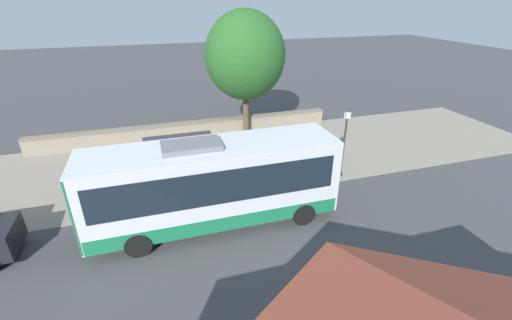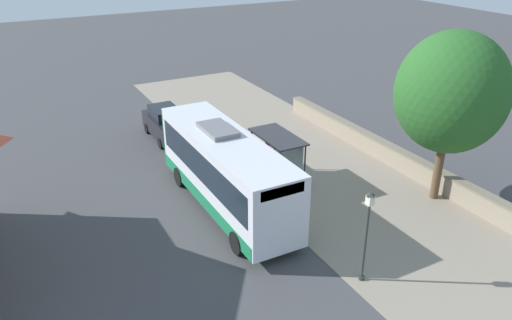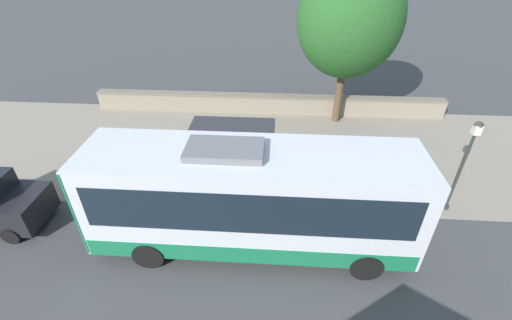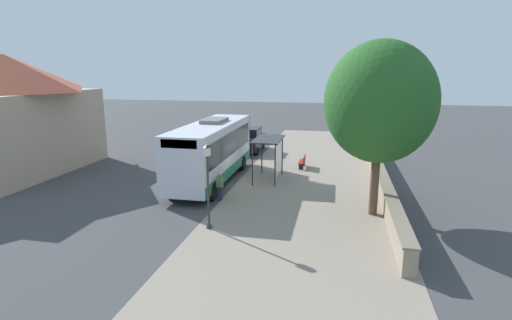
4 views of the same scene
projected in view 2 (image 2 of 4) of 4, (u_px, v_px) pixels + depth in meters
name	position (u px, v px, depth m)	size (l,w,h in m)	color
ground_plane	(258.00, 200.00, 24.46)	(120.00, 120.00, 0.00)	#424244
sidewalk_plaza	(332.00, 180.00, 26.38)	(9.00, 44.00, 0.02)	gray
stone_wall	(392.00, 155.00, 27.87)	(0.60, 20.00, 1.12)	gray
bus	(226.00, 170.00, 23.03)	(2.66, 10.16, 3.84)	silver
bus_shelter	(280.00, 144.00, 25.25)	(1.68, 3.30, 2.66)	#2D2D33
pedestrian	(295.00, 217.00, 21.34)	(0.34, 0.22, 1.57)	#2D3347
bench	(274.00, 144.00, 29.56)	(0.40, 1.54, 0.88)	maroon
street_lamp_near	(367.00, 229.00, 18.02)	(0.28, 0.28, 3.79)	#2D332D
shade_tree	(451.00, 93.00, 22.39)	(5.08, 5.08, 8.20)	brown
parked_car_behind_bus	(166.00, 123.00, 31.22)	(1.93, 4.26, 2.00)	black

